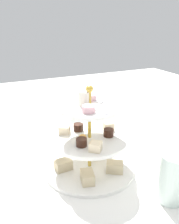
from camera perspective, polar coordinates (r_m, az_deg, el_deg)
The scene contains 6 objects.
ground_plane at distance 0.78m, azimuth -0.00°, elevation -12.87°, with size 2.40×2.40×0.00m, color white.
tiered_serving_stand at distance 0.73m, azimuth -0.03°, elevation -7.74°, with size 0.27×0.27×0.26m.
water_glass_tall_right at distance 0.66m, azimuth 18.60°, elevation -14.28°, with size 0.07×0.07×0.13m, color silver.
water_glass_short_left at distance 0.97m, azimuth -4.01°, elevation -3.13°, with size 0.06×0.06×0.08m, color silver.
teacup_with_saucer at distance 0.98m, azimuth 3.92°, elevation -3.52°, with size 0.09×0.09×0.05m.
butter_knife_right at distance 0.93m, azimuth 16.19°, elevation -7.35°, with size 0.17×0.01×0.00m, color silver.
Camera 1 is at (-0.58, 0.27, 0.43)m, focal length 39.60 mm.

